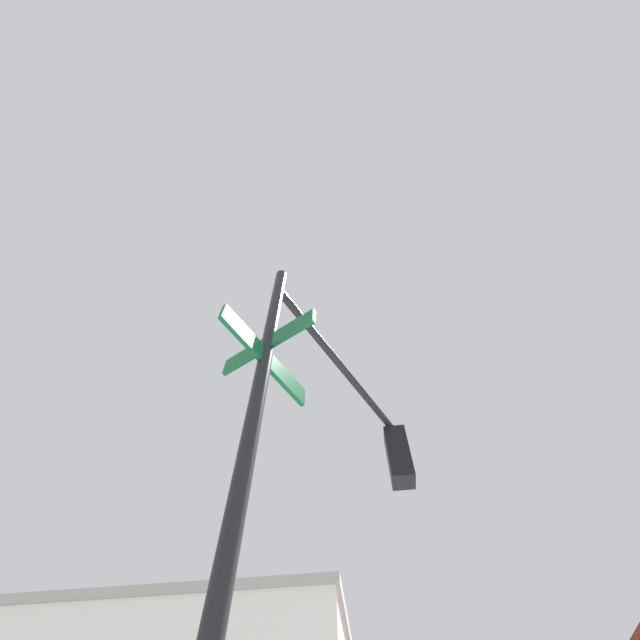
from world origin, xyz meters
TOP-DOWN VIEW (x-y plane):
  - traffic_signal_near at (-6.72, -5.62)m, footprint 1.81×3.04m

SIDE VIEW (x-z plane):
  - traffic_signal_near at x=-6.72m, z-range 1.11..6.56m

